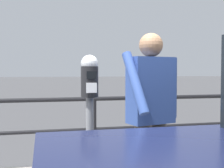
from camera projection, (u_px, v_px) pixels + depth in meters
name	position (u px, v px, depth m)	size (l,w,h in m)	color
parking_meter	(90.00, 104.00, 2.77)	(0.16, 0.17, 1.52)	slate
pedestrian_at_meter	(151.00, 109.00, 2.98)	(0.62, 0.56, 1.75)	brown
background_railing	(94.00, 116.00, 4.37)	(24.06, 0.06, 1.01)	black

